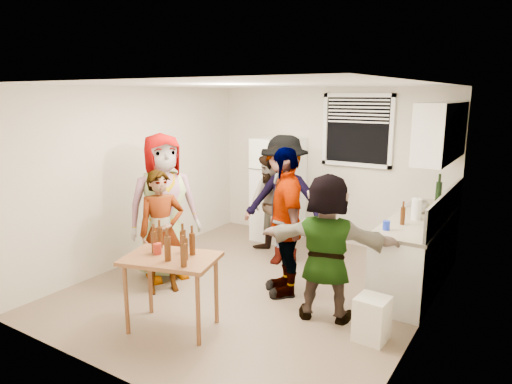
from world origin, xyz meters
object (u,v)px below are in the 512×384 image
Objects in this scene: blue_cup at (386,230)px; kettle at (420,213)px; refrigerator at (278,189)px; wine_bottle at (437,205)px; serving_table at (174,328)px; beer_bottle_table at (168,261)px; guest_grey at (167,276)px; guest_orange at (324,317)px; trash_bin at (372,316)px; guest_back_right at (283,263)px; guest_black at (284,292)px; guest_stripe at (164,290)px; guest_back_left at (270,255)px; beer_bottle_counter at (402,224)px; red_cup at (158,254)px.

kettle is at bearing 81.60° from blue_cup.
wine_bottle is (2.50, 0.05, 0.05)m from refrigerator.
beer_bottle_table is at bearing -61.09° from serving_table.
guest_grey is 1.19× the size of guest_orange.
guest_back_right is (-1.75, 1.36, -0.25)m from trash_bin.
guest_grey reaches higher than guest_black.
guest_stripe is (-2.56, -0.24, -0.25)m from trash_bin.
guest_back_left is at bearing -159.15° from wine_bottle.
blue_cup reaches higher than beer_bottle_table.
guest_back_right reaches higher than guest_back_left.
blue_cup is at bearing -98.81° from wine_bottle.
beer_bottle_counter is at bearing 73.56° from blue_cup.
wine_bottle is at bearing 1.23° from refrigerator.
wine_bottle is 1.55× the size of beer_bottle_counter.
guest_stripe is 0.84× the size of guest_black.
guest_orange is (-0.68, -2.22, -0.90)m from wine_bottle.
guest_back_left is at bearing 143.53° from guest_back_right.
guest_back_left is at bearing 159.24° from blue_cup.
trash_bin is at bearing -92.27° from wine_bottle.
wine_bottle is at bearing 57.61° from red_cup.
trash_bin is (0.15, -0.83, -0.65)m from blue_cup.
red_cup is at bearing -137.00° from blue_cup.
guest_black is at bearing -28.96° from guest_back_left.
blue_cup reaches higher than serving_table.
wine_bottle reaches higher than guest_back_right.
red_cup is 2.58m from guest_back_left.
beer_bottle_table is (-1.87, -3.37, -0.12)m from wine_bottle.
guest_back_left is (-2.19, -0.83, -0.90)m from wine_bottle.
wine_bottle is 0.17× the size of guest_grey.
red_cup is at bearing 159.66° from beer_bottle_table.
serving_table is (-1.82, -0.88, -0.25)m from trash_bin.
trash_bin is (0.05, -1.15, -0.65)m from beer_bottle_counter.
beer_bottle_counter is at bearing 77.12° from guest_black.
trash_bin is 2.09m from beer_bottle_table.
refrigerator is at bearing 97.24° from red_cup.
kettle is at bearing -29.23° from guest_grey.
red_cup is at bearing -109.41° from guest_grey.
guest_back_left is (-0.27, 2.45, 0.00)m from serving_table.
guest_black is (1.13, -1.83, -0.85)m from refrigerator.
guest_back_right is at bearing 89.51° from beer_bottle_table.
wine_bottle is 3.86m from beer_bottle_table.
wine_bottle is at bearing -22.08° from guest_grey.
red_cup is at bearing 22.28° from guest_orange.
guest_black is at bearing -24.28° from guest_stripe.
guest_grey is at bearing -13.38° from guest_orange.
guest_back_left is at bearing 92.36° from red_cup.
trash_bin is 2.58m from guest_stripe.
serving_table is at bearing 4.22° from red_cup.
wine_bottle is 0.18× the size of guest_black.
refrigerator reaches higher than trash_bin.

